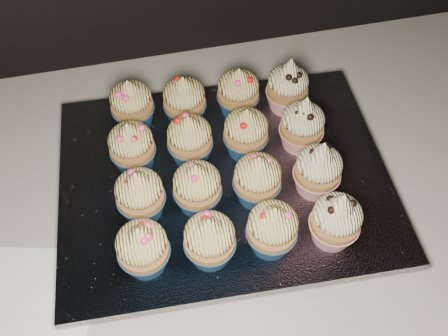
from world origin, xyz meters
name	(u,v)px	position (x,y,z in m)	size (l,w,h in m)	color
cabinet	(157,320)	(0.00, 1.70, 0.43)	(2.40, 0.60, 0.86)	black
worktop	(124,211)	(0.00, 1.70, 0.88)	(2.44, 0.64, 0.04)	beige
napkin	(19,314)	(-0.14, 1.57, 0.90)	(0.18, 0.18, 0.00)	white
baking_tray	(224,184)	(0.15, 1.69, 0.91)	(0.42, 0.32, 0.02)	black
foil_lining	(224,177)	(0.15, 1.69, 0.93)	(0.45, 0.35, 0.01)	silver
cupcake_0	(143,248)	(0.02, 1.58, 0.97)	(0.06, 0.06, 0.08)	navy
cupcake_1	(210,240)	(0.10, 1.58, 0.97)	(0.06, 0.06, 0.08)	navy
cupcake_2	(272,229)	(0.18, 1.57, 0.97)	(0.06, 0.06, 0.08)	navy
cupcake_3	(336,220)	(0.26, 1.57, 0.97)	(0.06, 0.06, 0.10)	red
cupcake_4	(140,195)	(0.03, 1.66, 0.97)	(0.06, 0.06, 0.08)	navy
cupcake_5	(197,187)	(0.10, 1.65, 0.97)	(0.06, 0.06, 0.08)	navy
cupcake_6	(257,179)	(0.18, 1.65, 0.97)	(0.06, 0.06, 0.08)	navy
cupcake_7	(318,169)	(0.26, 1.65, 0.97)	(0.06, 0.06, 0.10)	red
cupcake_8	(132,147)	(0.03, 1.74, 0.97)	(0.06, 0.06, 0.08)	navy
cupcake_9	(190,140)	(0.11, 1.73, 0.97)	(0.06, 0.06, 0.08)	navy
cupcake_10	(246,133)	(0.19, 1.73, 0.97)	(0.06, 0.06, 0.08)	navy
cupcake_11	(302,125)	(0.27, 1.72, 0.97)	(0.06, 0.06, 0.10)	red
cupcake_12	(132,104)	(0.04, 1.82, 0.97)	(0.06, 0.06, 0.08)	navy
cupcake_13	(184,101)	(0.11, 1.81, 0.97)	(0.06, 0.06, 0.08)	navy
cupcake_14	(238,93)	(0.19, 1.81, 0.97)	(0.06, 0.06, 0.08)	navy
cupcake_15	(288,87)	(0.27, 1.80, 0.97)	(0.06, 0.06, 0.10)	red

